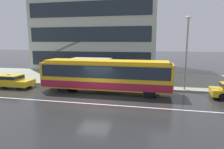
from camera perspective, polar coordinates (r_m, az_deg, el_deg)
ground_plane at (r=16.44m, az=-5.05°, el=-7.00°), size 160.00×160.00×0.00m
sidewalk_slab at (r=24.98m, az=1.18°, el=-1.08°), size 80.00×10.00×0.14m
lane_centre_line at (r=15.35m, az=-6.40°, el=-8.22°), size 72.00×0.14×0.01m
trolleybus at (r=18.29m, az=-1.73°, el=-0.07°), size 12.58×2.59×4.72m
taxi_queued_behind_bus at (r=22.87m, az=-26.97°, el=-1.50°), size 4.50×1.85×1.39m
bus_shelter at (r=22.40m, az=-5.57°, el=2.94°), size 4.26×1.63×2.67m
pedestrian_at_shelter at (r=21.36m, az=13.27°, el=1.56°), size 1.25×1.25×2.02m
pedestrian_approaching_curb at (r=21.55m, az=-0.96°, el=1.81°), size 1.48×1.48×2.00m
pedestrian_walking_past at (r=20.70m, az=-3.91°, el=-0.41°), size 0.51×0.51×1.63m
pedestrian_waiting_by_pole at (r=21.87m, az=8.30°, el=1.59°), size 1.37×1.37×1.95m
street_lamp at (r=19.73m, az=20.50°, el=7.34°), size 0.60×0.32×6.73m
office_tower_corner_left at (r=37.04m, az=-3.56°, el=16.76°), size 20.17×13.48×18.68m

